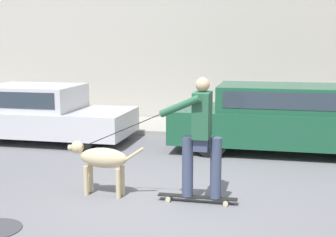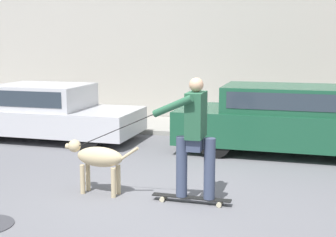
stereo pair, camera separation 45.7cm
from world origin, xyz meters
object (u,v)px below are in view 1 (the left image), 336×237
Objects in this scene: dog at (101,159)px; skateboarder at (201,133)px; parked_car_1 at (284,120)px; parked_car_0 at (39,114)px.

skateboarder is at bearing -177.07° from dog.
parked_car_1 is 4.24m from dog.
skateboarder is at bearing -109.49° from parked_car_1.
dog is 0.50× the size of skateboarder.
parked_car_1 reaches higher than parked_car_0.
skateboarder is (1.45, -0.04, 0.45)m from dog.
parked_car_0 reaches higher than dog.
parked_car_0 is 3.48× the size of dog.
parked_car_1 is 1.96× the size of skateboarder.
parked_car_0 is 5.32m from parked_car_1.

